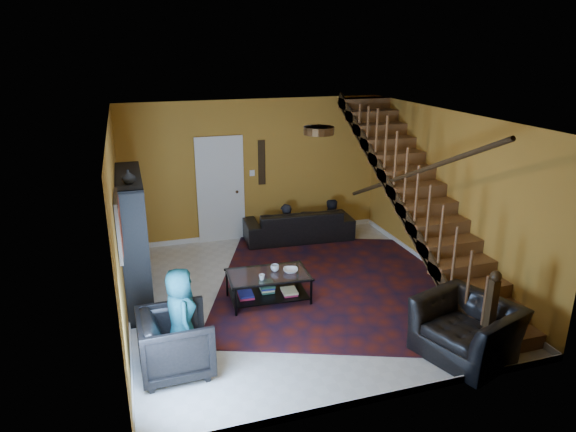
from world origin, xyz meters
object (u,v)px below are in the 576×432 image
object	(u,v)px
bookshelf	(135,241)
sofa	(298,224)
armchair_left	(176,343)
coffee_table	(268,285)
armchair_right	(467,329)

from	to	relation	value
bookshelf	sofa	distance (m)	3.67
armchair_left	sofa	bearing A→B (deg)	-38.49
armchair_left	coffee_table	world-z (taller)	armchair_left
bookshelf	armchair_left	size ratio (longest dim) A/B	2.33
bookshelf	sofa	xyz separation A→B (m)	(3.19, 1.70, -0.65)
armchair_left	coffee_table	size ratio (longest dim) A/B	0.68
sofa	coffee_table	world-z (taller)	sofa
armchair_left	coffee_table	distance (m)	2.07
bookshelf	coffee_table	world-z (taller)	bookshelf
bookshelf	sofa	size ratio (longest dim) A/B	0.92
sofa	armchair_left	xyz separation A→B (m)	(-2.83, -3.78, 0.07)
armchair_right	armchair_left	bearing A→B (deg)	-121.27
sofa	coffee_table	xyz separation A→B (m)	(-1.29, -2.39, -0.05)
bookshelf	sofa	world-z (taller)	bookshelf
armchair_right	coffee_table	xyz separation A→B (m)	(-2.01, 2.16, -0.10)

